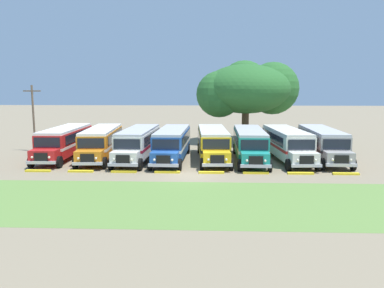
{
  "coord_description": "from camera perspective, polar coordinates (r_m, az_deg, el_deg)",
  "views": [
    {
      "loc": [
        1.51,
        -29.18,
        6.73
      ],
      "look_at": [
        0.0,
        5.35,
        1.6
      ],
      "focal_mm": 36.39,
      "sensor_mm": 36.0,
      "label": 1
    }
  ],
  "objects": [
    {
      "name": "ground_plane",
      "position": [
        29.98,
        -0.45,
        -4.53
      ],
      "size": [
        220.0,
        220.0,
        0.0
      ],
      "primitive_type": "plane",
      "color": "#84755B"
    },
    {
      "name": "foreground_grass_strip",
      "position": [
        23.24,
        -1.34,
        -8.38
      ],
      "size": [
        80.0,
        9.34,
        0.01
      ],
      "primitive_type": "cube",
      "color": "olive",
      "rests_on": "ground_plane"
    },
    {
      "name": "parked_bus_slot_0",
      "position": [
        38.98,
        -18.15,
        0.43
      ],
      "size": [
        2.9,
        10.87,
        2.82
      ],
      "rotation": [
        0.0,
        0.0,
        -1.55
      ],
      "color": "red",
      "rests_on": "ground_plane"
    },
    {
      "name": "parked_bus_slot_1",
      "position": [
        37.58,
        -13.15,
        0.35
      ],
      "size": [
        3.38,
        10.95,
        2.82
      ],
      "rotation": [
        0.0,
        0.0,
        -1.49
      ],
      "color": "orange",
      "rests_on": "ground_plane"
    },
    {
      "name": "parked_bus_slot_2",
      "position": [
        36.45,
        -7.9,
        0.24
      ],
      "size": [
        2.97,
        10.88,
        2.82
      ],
      "rotation": [
        0.0,
        0.0,
        -1.6
      ],
      "color": "silver",
      "rests_on": "ground_plane"
    },
    {
      "name": "parked_bus_slot_3",
      "position": [
        35.98,
        -2.91,
        0.21
      ],
      "size": [
        2.95,
        10.87,
        2.82
      ],
      "rotation": [
        0.0,
        0.0,
        -1.6
      ],
      "color": "#23519E",
      "rests_on": "ground_plane"
    },
    {
      "name": "parked_bus_slot_4",
      "position": [
        36.12,
        3.08,
        0.24
      ],
      "size": [
        3.15,
        10.9,
        2.82
      ],
      "rotation": [
        0.0,
        0.0,
        -1.52
      ],
      "color": "yellow",
      "rests_on": "ground_plane"
    },
    {
      "name": "parked_bus_slot_5",
      "position": [
        36.0,
        8.46,
        0.13
      ],
      "size": [
        2.84,
        10.86,
        2.82
      ],
      "rotation": [
        0.0,
        0.0,
        -1.59
      ],
      "color": "teal",
      "rests_on": "ground_plane"
    },
    {
      "name": "parked_bus_slot_6",
      "position": [
        36.83,
        13.74,
        0.16
      ],
      "size": [
        3.36,
        10.94,
        2.82
      ],
      "rotation": [
        0.0,
        0.0,
        -1.5
      ],
      "color": "silver",
      "rests_on": "ground_plane"
    },
    {
      "name": "parked_bus_slot_7",
      "position": [
        37.97,
        18.54,
        0.21
      ],
      "size": [
        2.84,
        10.86,
        2.82
      ],
      "rotation": [
        0.0,
        0.0,
        -1.59
      ],
      "color": "#9E9993",
      "rests_on": "ground_plane"
    },
    {
      "name": "curb_wheelstop_0",
      "position": [
        33.35,
        -21.63,
        -3.67
      ],
      "size": [
        2.0,
        0.36,
        0.15
      ],
      "primitive_type": "cube",
      "color": "yellow",
      "rests_on": "ground_plane"
    },
    {
      "name": "curb_wheelstop_1",
      "position": [
        32.1,
        -15.99,
        -3.85
      ],
      "size": [
        2.0,
        0.36,
        0.15
      ],
      "primitive_type": "cube",
      "color": "yellow",
      "rests_on": "ground_plane"
    },
    {
      "name": "curb_wheelstop_2",
      "position": [
        31.18,
        -9.95,
        -4.01
      ],
      "size": [
        2.0,
        0.36,
        0.15
      ],
      "primitive_type": "cube",
      "color": "yellow",
      "rests_on": "ground_plane"
    },
    {
      "name": "curb_wheelstop_3",
      "position": [
        30.63,
        -3.63,
        -4.12
      ],
      "size": [
        2.0,
        0.36,
        0.15
      ],
      "primitive_type": "cube",
      "color": "yellow",
      "rests_on": "ground_plane"
    },
    {
      "name": "curb_wheelstop_4",
      "position": [
        30.46,
        2.85,
        -4.19
      ],
      "size": [
        2.0,
        0.36,
        0.15
      ],
      "primitive_type": "cube",
      "color": "yellow",
      "rests_on": "ground_plane"
    },
    {
      "name": "curb_wheelstop_5",
      "position": [
        30.68,
        9.33,
        -4.2
      ],
      "size": [
        2.0,
        0.36,
        0.15
      ],
      "primitive_type": "cube",
      "color": "yellow",
      "rests_on": "ground_plane"
    },
    {
      "name": "curb_wheelstop_6",
      "position": [
        31.28,
        15.63,
        -4.16
      ],
      "size": [
        2.0,
        0.36,
        0.15
      ],
      "primitive_type": "cube",
      "color": "yellow",
      "rests_on": "ground_plane"
    },
    {
      "name": "curb_wheelstop_7",
      "position": [
        32.24,
        21.62,
        -4.07
      ],
      "size": [
        2.0,
        0.36,
        0.15
      ],
      "primitive_type": "cube",
      "color": "yellow",
      "rests_on": "ground_plane"
    },
    {
      "name": "broad_shade_tree",
      "position": [
        47.65,
        8.19,
        8.01
      ],
      "size": [
        12.41,
        10.62,
        9.94
      ],
      "color": "brown",
      "rests_on": "ground_plane"
    },
    {
      "name": "utility_pole",
      "position": [
        43.35,
        -22.22,
        3.78
      ],
      "size": [
        1.8,
        0.2,
        6.87
      ],
      "color": "brown",
      "rests_on": "ground_plane"
    }
  ]
}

